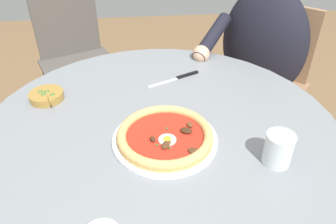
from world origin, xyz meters
The scene contains 8 objects.
dining_table centered at (0.00, 0.00, 0.60)m, with size 1.06×1.06×0.72m.
pizza_on_plate centered at (-0.07, -0.01, 0.74)m, with size 0.29×0.29×0.04m.
water_glass centered at (-0.18, -0.28, 0.76)m, with size 0.07×0.07×0.09m.
steak_knife centered at (0.27, -0.10, 0.72)m, with size 0.10×0.19×0.01m.
olive_pan centered at (0.17, 0.36, 0.73)m, with size 0.13×0.11×0.05m.
diner_person centered at (0.56, -0.51, 0.52)m, with size 0.44×0.57×1.15m.
cafe_chair_diner centered at (0.66, -0.60, 0.50)m, with size 0.55×0.55×0.83m.
cafe_chair_spare_near centered at (0.95, 0.40, 0.52)m, with size 0.51×0.51×0.85m.
Camera 1 is at (-0.77, 0.05, 1.31)m, focal length 35.25 mm.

